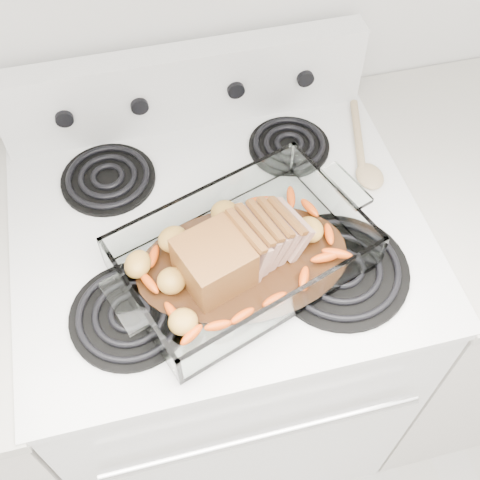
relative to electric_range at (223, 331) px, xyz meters
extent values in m
cube|color=white|center=(0.00, 0.00, -0.02)|extent=(0.76, 0.65, 0.92)
cube|color=black|center=(0.00, -0.32, -0.03)|extent=(0.65, 0.02, 0.55)
cylinder|color=silver|center=(0.00, -0.36, 0.26)|extent=(0.61, 0.02, 0.02)
cube|color=white|center=(0.00, 0.00, 0.44)|extent=(0.78, 0.67, 0.02)
cube|color=white|center=(0.00, 0.29, 0.54)|extent=(0.76, 0.06, 0.18)
cylinder|color=black|center=(-0.19, -0.16, 0.46)|extent=(0.21, 0.21, 0.01)
cylinder|color=black|center=(0.19, -0.16, 0.46)|extent=(0.25, 0.25, 0.01)
cylinder|color=black|center=(-0.19, 0.16, 0.46)|extent=(0.19, 0.19, 0.01)
cylinder|color=black|center=(0.19, 0.16, 0.46)|extent=(0.17, 0.17, 0.01)
cylinder|color=black|center=(-0.25, 0.26, 0.54)|extent=(0.04, 0.02, 0.04)
cylinder|color=black|center=(-0.10, 0.26, 0.54)|extent=(0.04, 0.02, 0.04)
cylinder|color=black|center=(0.10, 0.26, 0.54)|extent=(0.04, 0.02, 0.04)
cylinder|color=black|center=(0.25, 0.26, 0.54)|extent=(0.04, 0.02, 0.04)
cube|color=silver|center=(0.66, 0.00, -0.03)|extent=(0.55, 0.65, 0.90)
cube|color=white|center=(0.02, -0.11, 0.47)|extent=(0.42, 0.28, 0.01)
cube|color=white|center=(0.02, -0.24, 0.51)|extent=(0.42, 0.01, 0.07)
cube|color=white|center=(0.02, 0.03, 0.51)|extent=(0.42, 0.01, 0.07)
cube|color=white|center=(-0.18, -0.11, 0.51)|extent=(0.01, 0.28, 0.07)
cube|color=white|center=(0.23, -0.11, 0.51)|extent=(0.01, 0.28, 0.07)
cylinder|color=black|center=(0.02, -0.11, 0.47)|extent=(0.24, 0.24, 0.00)
cube|color=brown|center=(-0.04, -0.11, 0.52)|extent=(0.11, 0.11, 0.09)
cube|color=tan|center=(0.03, -0.11, 0.51)|extent=(0.04, 0.11, 0.09)
cube|color=tan|center=(0.05, -0.11, 0.51)|extent=(0.04, 0.10, 0.08)
cube|color=tan|center=(0.07, -0.11, 0.51)|extent=(0.05, 0.10, 0.08)
cube|color=tan|center=(0.09, -0.11, 0.51)|extent=(0.05, 0.10, 0.07)
cube|color=tan|center=(0.11, -0.11, 0.51)|extent=(0.05, 0.10, 0.07)
ellipsoid|color=#FF5B1D|center=(-0.11, -0.18, 0.48)|extent=(0.05, 0.02, 0.02)
ellipsoid|color=#FF5B1D|center=(0.12, -0.18, 0.48)|extent=(0.05, 0.02, 0.02)
ellipsoid|color=#FF5B1D|center=(0.16, -0.09, 0.48)|extent=(0.05, 0.02, 0.02)
ellipsoid|color=#FF5B1D|center=(-0.12, -0.07, 0.48)|extent=(0.05, 0.02, 0.02)
ellipsoid|color=#B58138|center=(-0.12, -0.04, 0.49)|extent=(0.06, 0.05, 0.04)
ellipsoid|color=#B58138|center=(0.04, -0.03, 0.49)|extent=(0.06, 0.05, 0.04)
ellipsoid|color=#B58138|center=(0.13, -0.13, 0.49)|extent=(0.06, 0.05, 0.04)
cylinder|color=tan|center=(0.34, 0.15, 0.46)|extent=(0.07, 0.20, 0.02)
ellipsoid|color=tan|center=(0.32, 0.03, 0.46)|extent=(0.05, 0.07, 0.02)
camera|label=1|loc=(-0.13, -0.68, 1.37)|focal=45.00mm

